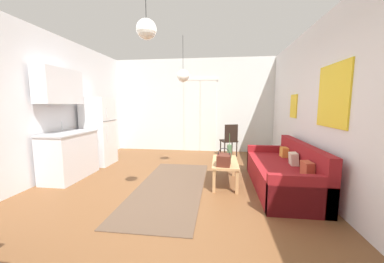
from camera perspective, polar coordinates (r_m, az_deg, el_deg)
The scene contains 14 objects.
ground_plane at distance 3.71m, azimuth -6.74°, elevation -16.98°, with size 5.49×7.53×0.10m, color brown.
wall_back at distance 6.84m, azimuth 0.30°, elevation 6.79°, with size 5.09×0.13×2.86m.
wall_right at distance 3.68m, azimuth 34.18°, elevation 5.40°, with size 0.12×7.13×2.86m.
wall_left at distance 4.68m, azimuth -38.37°, elevation 5.20°, with size 0.12×7.13×2.86m.
area_rug at distance 3.99m, azimuth -5.68°, elevation -14.30°, with size 1.15×2.87×0.01m, color brown.
couch at distance 4.17m, azimuth 23.25°, elevation -10.13°, with size 0.86×2.10×0.80m.
coffee_table at distance 4.08m, azimuth 8.68°, elevation -8.51°, with size 0.46×0.98×0.43m.
bamboo_vase at distance 4.31m, azimuth 9.82°, elevation -5.11°, with size 0.09×0.09×0.47m.
handbag at distance 3.76m, azimuth 8.37°, elevation -7.36°, with size 0.25×0.32×0.30m.
refrigerator at distance 5.73m, azimuth -23.31°, elevation 0.07°, with size 0.63×0.66×1.63m.
kitchen_counter at distance 4.91m, azimuth -30.05°, elevation -1.23°, with size 0.59×1.12×2.14m.
accent_chair at distance 6.21m, azimuth 9.88°, elevation -1.87°, with size 0.53×0.52×0.91m.
pendant_lamp_near at distance 2.93m, azimuth -11.92°, elevation 24.84°, with size 0.24×0.24×0.62m.
pendant_lamp_far at distance 4.63m, azimuth -2.37°, elevation 14.48°, with size 0.25×0.25×0.93m.
Camera 1 is at (0.84, -3.28, 1.47)m, focal length 20.26 mm.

